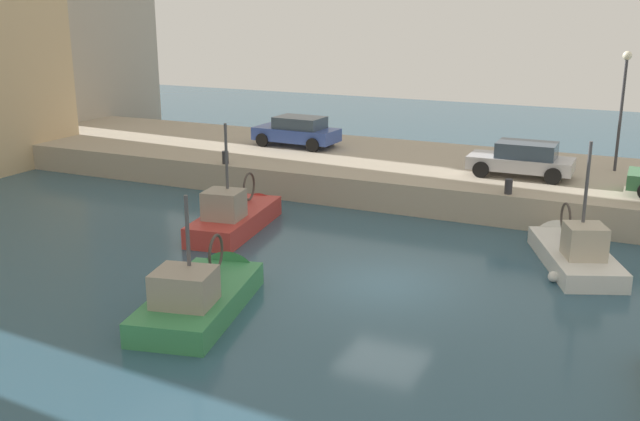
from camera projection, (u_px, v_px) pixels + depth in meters
name	position (u px, v px, depth m)	size (l,w,h in m)	color
water_surface	(385.00, 284.00, 21.51)	(80.00, 80.00, 0.00)	#2D5166
quay_wall	(479.00, 180.00, 31.36)	(9.00, 56.00, 1.20)	#ADA08C
fishing_boat_red	(239.00, 224.00, 26.77)	(5.92, 2.48, 4.75)	#BC3833
fishing_boat_green	(205.00, 302.00, 19.89)	(5.91, 3.14, 4.29)	#388951
fishing_boat_white	(571.00, 258.00, 23.34)	(5.72, 3.71, 4.83)	white
parked_car_blue	(297.00, 131.00, 35.27)	(2.11, 4.10, 1.42)	#334C9E
parked_car_silver	(523.00, 159.00, 29.22)	(1.94, 4.05, 1.38)	#B7B7BC
mooring_bollard_south	(508.00, 186.00, 26.69)	(0.28, 0.28, 0.55)	#2D2D33
mooring_bollard_mid	(225.00, 157.00, 31.59)	(0.28, 0.28, 0.55)	#2D2D33
quay_streetlamp	(623.00, 91.00, 29.48)	(0.36, 0.36, 4.83)	#38383D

